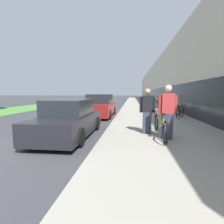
{
  "coord_description": "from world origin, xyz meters",
  "views": [
    {
      "loc": [
        4.96,
        -3.61,
        1.67
      ],
      "look_at": [
        2.91,
        14.28,
        -0.3
      ],
      "focal_mm": 28.0,
      "sensor_mm": 36.0,
      "label": 1
    }
  ],
  "objects_px": {
    "parked_sedan_curbside": "(70,120)",
    "bike_rack_hoop": "(178,111)",
    "vintage_roadster_curbside": "(100,106)",
    "person_rider": "(168,112)",
    "cruiser_bike_nearest": "(180,111)",
    "cruiser_bike_middle": "(172,108)",
    "person_bystander": "(147,111)",
    "tandem_bicycle": "(160,126)"
  },
  "relations": [
    {
      "from": "person_rider",
      "to": "cruiser_bike_middle",
      "type": "height_order",
      "value": "person_rider"
    },
    {
      "from": "person_rider",
      "to": "person_bystander",
      "type": "relative_size",
      "value": 1.06
    },
    {
      "from": "tandem_bicycle",
      "to": "cruiser_bike_middle",
      "type": "bearing_deg",
      "value": 75.13
    },
    {
      "from": "cruiser_bike_nearest",
      "to": "vintage_roadster_curbside",
      "type": "relative_size",
      "value": 0.37
    },
    {
      "from": "cruiser_bike_middle",
      "to": "parked_sedan_curbside",
      "type": "xyz_separation_m",
      "value": [
        -5.55,
        -8.08,
        0.18
      ]
    },
    {
      "from": "cruiser_bike_nearest",
      "to": "person_rider",
      "type": "bearing_deg",
      "value": -108.24
    },
    {
      "from": "person_bystander",
      "to": "parked_sedan_curbside",
      "type": "relative_size",
      "value": 0.41
    },
    {
      "from": "cruiser_bike_middle",
      "to": "person_bystander",
      "type": "bearing_deg",
      "value": -108.64
    },
    {
      "from": "cruiser_bike_nearest",
      "to": "parked_sedan_curbside",
      "type": "bearing_deg",
      "value": -134.32
    },
    {
      "from": "cruiser_bike_middle",
      "to": "vintage_roadster_curbside",
      "type": "height_order",
      "value": "vintage_roadster_curbside"
    },
    {
      "from": "person_rider",
      "to": "person_bystander",
      "type": "distance_m",
      "value": 0.98
    },
    {
      "from": "person_rider",
      "to": "person_bystander",
      "type": "bearing_deg",
      "value": 128.43
    },
    {
      "from": "tandem_bicycle",
      "to": "vintage_roadster_curbside",
      "type": "relative_size",
      "value": 0.6
    },
    {
      "from": "tandem_bicycle",
      "to": "cruiser_bike_nearest",
      "type": "distance_m",
      "value": 6.13
    },
    {
      "from": "vintage_roadster_curbside",
      "to": "cruiser_bike_middle",
      "type": "bearing_deg",
      "value": 22.18
    },
    {
      "from": "tandem_bicycle",
      "to": "vintage_roadster_curbside",
      "type": "distance_m",
      "value": 6.75
    },
    {
      "from": "person_rider",
      "to": "cruiser_bike_middle",
      "type": "bearing_deg",
      "value": 76.8
    },
    {
      "from": "person_rider",
      "to": "cruiser_bike_nearest",
      "type": "height_order",
      "value": "person_rider"
    },
    {
      "from": "person_bystander",
      "to": "cruiser_bike_nearest",
      "type": "bearing_deg",
      "value": 63.8
    },
    {
      "from": "parked_sedan_curbside",
      "to": "bike_rack_hoop",
      "type": "bearing_deg",
      "value": 40.77
    },
    {
      "from": "tandem_bicycle",
      "to": "bike_rack_hoop",
      "type": "height_order",
      "value": "tandem_bicycle"
    },
    {
      "from": "tandem_bicycle",
      "to": "person_bystander",
      "type": "height_order",
      "value": "person_bystander"
    },
    {
      "from": "person_bystander",
      "to": "parked_sedan_curbside",
      "type": "height_order",
      "value": "person_bystander"
    },
    {
      "from": "bike_rack_hoop",
      "to": "vintage_roadster_curbside",
      "type": "height_order",
      "value": "vintage_roadster_curbside"
    },
    {
      "from": "person_bystander",
      "to": "cruiser_bike_nearest",
      "type": "height_order",
      "value": "person_bystander"
    },
    {
      "from": "cruiser_bike_nearest",
      "to": "vintage_roadster_curbside",
      "type": "height_order",
      "value": "vintage_roadster_curbside"
    },
    {
      "from": "person_rider",
      "to": "cruiser_bike_middle",
      "type": "distance_m",
      "value": 8.7
    },
    {
      "from": "cruiser_bike_middle",
      "to": "person_rider",
      "type": "bearing_deg",
      "value": -103.2
    },
    {
      "from": "vintage_roadster_curbside",
      "to": "person_rider",
      "type": "bearing_deg",
      "value": -61.0
    },
    {
      "from": "tandem_bicycle",
      "to": "cruiser_bike_middle",
      "type": "height_order",
      "value": "tandem_bicycle"
    },
    {
      "from": "cruiser_bike_nearest",
      "to": "cruiser_bike_middle",
      "type": "xyz_separation_m",
      "value": [
        -0.02,
        2.38,
        -0.01
      ]
    },
    {
      "from": "person_bystander",
      "to": "cruiser_bike_nearest",
      "type": "xyz_separation_m",
      "value": [
        2.61,
        5.31,
        -0.49
      ]
    },
    {
      "from": "parked_sedan_curbside",
      "to": "vintage_roadster_curbside",
      "type": "distance_m",
      "value": 5.87
    },
    {
      "from": "cruiser_bike_nearest",
      "to": "parked_sedan_curbside",
      "type": "distance_m",
      "value": 7.98
    },
    {
      "from": "person_bystander",
      "to": "cruiser_bike_middle",
      "type": "xyz_separation_m",
      "value": [
        2.59,
        7.69,
        -0.5
      ]
    },
    {
      "from": "person_bystander",
      "to": "bike_rack_hoop",
      "type": "bearing_deg",
      "value": 61.71
    },
    {
      "from": "person_rider",
      "to": "vintage_roadster_curbside",
      "type": "distance_m",
      "value": 7.14
    },
    {
      "from": "person_rider",
      "to": "vintage_roadster_curbside",
      "type": "bearing_deg",
      "value": 119.0
    },
    {
      "from": "cruiser_bike_nearest",
      "to": "parked_sedan_curbside",
      "type": "height_order",
      "value": "parked_sedan_curbside"
    },
    {
      "from": "bike_rack_hoop",
      "to": "parked_sedan_curbside",
      "type": "height_order",
      "value": "parked_sedan_curbside"
    },
    {
      "from": "cruiser_bike_middle",
      "to": "vintage_roadster_curbside",
      "type": "xyz_separation_m",
      "value": [
        -5.44,
        -2.22,
        0.24
      ]
    },
    {
      "from": "bike_rack_hoop",
      "to": "cruiser_bike_middle",
      "type": "bearing_deg",
      "value": 83.34
    }
  ]
}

